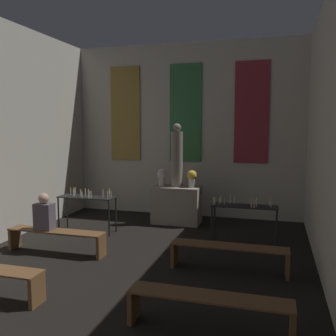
# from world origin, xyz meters

# --- Properties ---
(wall_back) EXTENTS (6.53, 0.16, 4.70)m
(wall_back) POSITION_xyz_m (0.00, 11.08, 2.38)
(wall_back) COLOR beige
(wall_back) RESTS_ON ground_plane
(altar) EXTENTS (1.20, 0.67, 0.95)m
(altar) POSITION_xyz_m (0.00, 10.09, 0.47)
(altar) COLOR gray
(altar) RESTS_ON ground_plane
(statue) EXTENTS (0.29, 0.29, 1.59)m
(statue) POSITION_xyz_m (0.00, 10.09, 1.69)
(statue) COLOR gray
(statue) RESTS_ON altar
(flower_vase_left) EXTENTS (0.24, 0.24, 0.43)m
(flower_vase_left) POSITION_xyz_m (-0.39, 10.09, 1.19)
(flower_vase_left) COLOR beige
(flower_vase_left) RESTS_ON altar
(flower_vase_right) EXTENTS (0.24, 0.24, 0.43)m
(flower_vase_right) POSITION_xyz_m (0.39, 10.09, 1.19)
(flower_vase_right) COLOR beige
(flower_vase_right) RESTS_ON altar
(candle_rack_left) EXTENTS (1.35, 0.44, 1.04)m
(candle_rack_left) POSITION_xyz_m (-1.80, 8.72, 0.73)
(candle_rack_left) COLOR black
(candle_rack_left) RESTS_ON ground_plane
(candle_rack_right) EXTENTS (1.35, 0.44, 1.04)m
(candle_rack_right) POSITION_xyz_m (1.80, 8.73, 0.73)
(candle_rack_right) COLOR black
(candle_rack_right) RESTS_ON ground_plane
(pew_third_right) EXTENTS (1.98, 0.36, 0.45)m
(pew_third_right) POSITION_xyz_m (1.67, 5.25, 0.33)
(pew_third_right) COLOR brown
(pew_third_right) RESTS_ON ground_plane
(pew_back_left) EXTENTS (1.98, 0.36, 0.45)m
(pew_back_left) POSITION_xyz_m (-1.67, 7.22, 0.33)
(pew_back_left) COLOR brown
(pew_back_left) RESTS_ON ground_plane
(pew_back_right) EXTENTS (1.98, 0.36, 0.45)m
(pew_back_right) POSITION_xyz_m (1.67, 7.22, 0.33)
(pew_back_right) COLOR brown
(pew_back_right) RESTS_ON ground_plane
(person_seated) EXTENTS (0.36, 0.24, 0.72)m
(person_seated) POSITION_xyz_m (-1.93, 7.22, 0.77)
(person_seated) COLOR #564C56
(person_seated) RESTS_ON pew_back_left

